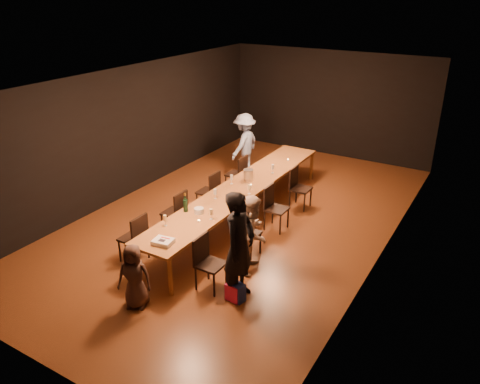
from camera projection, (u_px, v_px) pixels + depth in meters
The scene contains 30 objects.
ground at pixel (241, 219), 10.12m from camera, with size 10.00×10.00×0.00m, color #4F2913.
room_shell at pixel (241, 126), 9.27m from camera, with size 6.04×10.04×3.02m.
table at pixel (241, 189), 9.83m from camera, with size 0.90×6.00×0.75m.
chair_right_0 at pixel (211, 264), 7.65m from camera, with size 0.42×0.42×0.93m, color black, non-canonical shape.
chair_right_1 at pixel (247, 233), 8.59m from camera, with size 0.42×0.42×0.93m, color black, non-canonical shape.
chair_right_2 at pixel (277, 208), 9.53m from camera, with size 0.42×0.42×0.93m, color black, non-canonical shape.
chair_right_3 at pixel (301, 188), 10.47m from camera, with size 0.42×0.42×0.93m, color black, non-canonical shape.
chair_left_0 at pixel (133, 237), 8.44m from camera, with size 0.42×0.42×0.93m, color black, non-canonical shape.
chair_left_1 at pixel (174, 212), 9.39m from camera, with size 0.42×0.42×0.93m, color black, non-canonical shape.
chair_left_2 at pixel (208, 191), 10.33m from camera, with size 0.42×0.42×0.93m, color black, non-canonical shape.
chair_left_3 at pixel (236, 174), 11.27m from camera, with size 0.42×0.42×0.93m, color black, non-canonical shape.
woman_birthday at pixel (239, 247), 7.27m from camera, with size 0.67×0.44×1.84m, color black.
woman_tan at pixel (253, 233), 8.10m from camera, with size 0.69×0.54×1.41m, color beige.
man_blue at pixel (244, 144), 12.28m from camera, with size 1.04×0.60×1.62m, color #8AA5D6.
child at pixel (134, 276), 7.19m from camera, with size 0.53×0.34×1.08m, color #442E26.
gift_bag_red at pixel (233, 293), 7.46m from camera, with size 0.25×0.14×0.29m, color #E32263.
gift_bag_blue at pixel (237, 292), 7.47m from camera, with size 0.25×0.17×0.31m, color #253EA2.
birthday_cake at pixel (163, 242), 7.67m from camera, with size 0.36×0.30×0.08m.
plate_stack at pixel (199, 211), 8.69m from camera, with size 0.18×0.18×0.10m, color silver.
champagne_bottle at pixel (185, 202), 8.70m from camera, with size 0.09×0.09×0.37m, color black, non-canonical shape.
ice_bucket at pixel (248, 175), 10.14m from camera, with size 0.22×0.22×0.24m, color silver.
wineglass_0 at pixel (165, 220), 8.21m from camera, with size 0.06×0.06×0.21m, color beige, non-canonical shape.
wineglass_1 at pixel (211, 214), 8.44m from camera, with size 0.06×0.06×0.21m, color beige, non-canonical shape.
wineglass_2 at pixel (215, 194), 9.25m from camera, with size 0.06×0.06×0.21m, color silver, non-canonical shape.
wineglass_3 at pixel (249, 189), 9.46m from camera, with size 0.06×0.06×0.21m, color beige, non-canonical shape.
wineglass_4 at pixel (232, 179), 9.94m from camera, with size 0.06×0.06×0.21m, color silver, non-canonical shape.
wineglass_5 at pixel (273, 169), 10.51m from camera, with size 0.06×0.06×0.21m, color silver, non-canonical shape.
tealight_near at pixel (199, 221), 8.38m from camera, with size 0.05×0.05×0.03m, color #B2B7B2.
tealight_mid at pixel (251, 185), 9.86m from camera, with size 0.05×0.05×0.03m, color #B2B7B2.
tealight_far at pixel (288, 160), 11.29m from camera, with size 0.05×0.05×0.03m, color #B2B7B2.
Camera 1 is at (4.59, -7.74, 4.66)m, focal length 35.00 mm.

